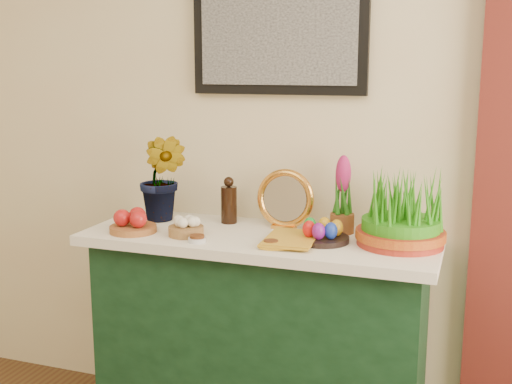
{
  "coord_description": "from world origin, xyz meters",
  "views": [
    {
      "loc": [
        0.82,
        -0.33,
        1.55
      ],
      "look_at": [
        0.01,
        1.95,
        1.07
      ],
      "focal_mm": 45.0,
      "sensor_mm": 36.0,
      "label": 1
    }
  ],
  "objects_px": {
    "book": "(266,237)",
    "wheatgrass_sabzeh": "(401,214)",
    "sideboard": "(260,343)",
    "mirror": "(285,200)",
    "hyacinth_green": "(163,164)"
  },
  "relations": [
    {
      "from": "book",
      "to": "wheatgrass_sabzeh",
      "type": "xyz_separation_m",
      "value": [
        0.49,
        0.11,
        0.1
      ]
    },
    {
      "from": "sideboard",
      "to": "mirror",
      "type": "height_order",
      "value": "mirror"
    },
    {
      "from": "sideboard",
      "to": "book",
      "type": "bearing_deg",
      "value": -58.29
    },
    {
      "from": "sideboard",
      "to": "hyacinth_green",
      "type": "relative_size",
      "value": 2.61
    },
    {
      "from": "wheatgrass_sabzeh",
      "to": "mirror",
      "type": "bearing_deg",
      "value": 167.58
    },
    {
      "from": "mirror",
      "to": "wheatgrass_sabzeh",
      "type": "distance_m",
      "value": 0.49
    },
    {
      "from": "sideboard",
      "to": "mirror",
      "type": "xyz_separation_m",
      "value": [
        0.06,
        0.13,
        0.58
      ]
    },
    {
      "from": "sideboard",
      "to": "wheatgrass_sabzeh",
      "type": "relative_size",
      "value": 3.91
    },
    {
      "from": "hyacinth_green",
      "to": "wheatgrass_sabzeh",
      "type": "distance_m",
      "value": 1.02
    },
    {
      "from": "sideboard",
      "to": "mirror",
      "type": "bearing_deg",
      "value": 64.0
    },
    {
      "from": "mirror",
      "to": "wheatgrass_sabzeh",
      "type": "height_order",
      "value": "wheatgrass_sabzeh"
    },
    {
      "from": "mirror",
      "to": "wheatgrass_sabzeh",
      "type": "xyz_separation_m",
      "value": [
        0.48,
        -0.11,
        0.0
      ]
    },
    {
      "from": "sideboard",
      "to": "wheatgrass_sabzeh",
      "type": "xyz_separation_m",
      "value": [
        0.54,
        0.02,
        0.58
      ]
    },
    {
      "from": "hyacinth_green",
      "to": "wheatgrass_sabzeh",
      "type": "height_order",
      "value": "hyacinth_green"
    },
    {
      "from": "sideboard",
      "to": "hyacinth_green",
      "type": "distance_m",
      "value": 0.86
    }
  ]
}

